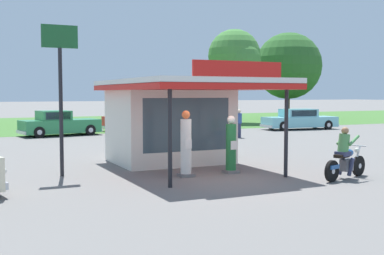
# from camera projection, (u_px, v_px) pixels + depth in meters

# --- Properties ---
(ground_plane) EXTENTS (300.00, 300.00, 0.00)m
(ground_plane) POSITION_uv_depth(u_px,v_px,m) (223.00, 179.00, 14.78)
(ground_plane) COLOR slate
(grass_verge_strip) EXTENTS (120.00, 24.00, 0.01)m
(grass_verge_strip) POSITION_uv_depth(u_px,v_px,m) (53.00, 124.00, 41.80)
(grass_verge_strip) COLOR #3D6B2D
(grass_verge_strip) RESTS_ON ground
(service_station_kiosk) EXTENTS (4.77, 6.91, 3.49)m
(service_station_kiosk) POSITION_uv_depth(u_px,v_px,m) (173.00, 115.00, 17.99)
(service_station_kiosk) COLOR silver
(service_station_kiosk) RESTS_ON ground
(gas_pump_nearside) EXTENTS (0.44, 0.44, 2.06)m
(gas_pump_nearside) POSITION_uv_depth(u_px,v_px,m) (186.00, 146.00, 15.14)
(gas_pump_nearside) COLOR slate
(gas_pump_nearside) RESTS_ON ground
(gas_pump_offside) EXTENTS (0.44, 0.44, 1.87)m
(gas_pump_offside) POSITION_uv_depth(u_px,v_px,m) (231.00, 147.00, 15.83)
(gas_pump_offside) COLOR slate
(gas_pump_offside) RESTS_ON ground
(motorcycle_with_rider) EXTENTS (2.11, 0.87, 1.58)m
(motorcycle_with_rider) POSITION_uv_depth(u_px,v_px,m) (345.00, 157.00, 14.73)
(motorcycle_with_rider) COLOR black
(motorcycle_with_rider) RESTS_ON ground
(parked_car_second_row_spare) EXTENTS (5.72, 2.29, 1.47)m
(parked_car_second_row_spare) POSITION_uv_depth(u_px,v_px,m) (299.00, 120.00, 35.18)
(parked_car_second_row_spare) COLOR #7AC6D1
(parked_car_second_row_spare) RESTS_ON ground
(parked_car_back_row_centre) EXTENTS (5.06, 2.65, 1.54)m
(parked_car_back_row_centre) POSITION_uv_depth(u_px,v_px,m) (59.00, 124.00, 30.00)
(parked_car_back_row_centre) COLOR #2D844C
(parked_car_back_row_centre) RESTS_ON ground
(parked_car_back_row_far_right) EXTENTS (5.61, 2.28, 1.59)m
(parked_car_back_row_far_right) POSITION_uv_depth(u_px,v_px,m) (142.00, 120.00, 33.98)
(parked_car_back_row_far_right) COLOR red
(parked_car_back_row_far_right) RESTS_ON ground
(bystander_strolling_foreground) EXTENTS (0.34, 0.34, 1.65)m
(bystander_strolling_foreground) POSITION_uv_depth(u_px,v_px,m) (239.00, 123.00, 28.57)
(bystander_strolling_foreground) COLOR #2D3351
(bystander_strolling_foreground) RESTS_ON ground
(tree_oak_far_right) EXTENTS (6.78, 6.78, 8.79)m
(tree_oak_far_right) POSITION_uv_depth(u_px,v_px,m) (287.00, 67.00, 50.06)
(tree_oak_far_right) COLOR brown
(tree_oak_far_right) RESTS_ON ground
(tree_oak_far_left) EXTENTS (4.62, 4.93, 8.22)m
(tree_oak_far_left) POSITION_uv_depth(u_px,v_px,m) (236.00, 57.00, 42.83)
(tree_oak_far_left) COLOR brown
(tree_oak_far_left) RESTS_ON ground
(roadside_pole_sign) EXTENTS (1.10, 0.12, 4.68)m
(roadside_pole_sign) POSITION_uv_depth(u_px,v_px,m) (60.00, 73.00, 15.08)
(roadside_pole_sign) COLOR black
(roadside_pole_sign) RESTS_ON ground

